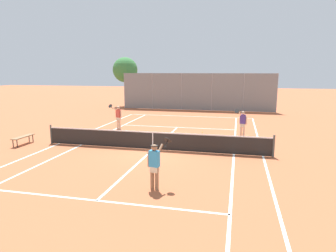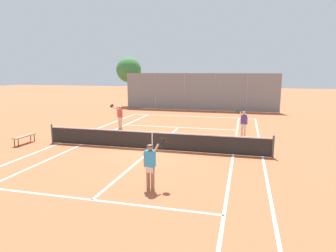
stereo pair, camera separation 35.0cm
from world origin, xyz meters
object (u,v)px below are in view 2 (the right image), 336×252
loose_tennis_ball_0 (244,133)px  player_far_right (244,122)px  tennis_net (152,140)px  loose_tennis_ball_1 (203,132)px  courtside_bench (24,137)px  loose_tennis_ball_2 (238,130)px  player_far_left (120,116)px  player_near_side (151,163)px  tree_behind_left (128,70)px

loose_tennis_ball_0 → player_far_right: bearing=-92.3°
tennis_net → player_far_right: 6.24m
loose_tennis_ball_1 → player_far_right: bearing=-15.7°
loose_tennis_ball_0 → courtside_bench: 13.38m
tennis_net → loose_tennis_ball_1: bearing=68.2°
loose_tennis_ball_0 → loose_tennis_ball_2: bearing=116.7°
tennis_net → loose_tennis_ball_1: (1.99, 4.97, -0.48)m
loose_tennis_ball_2 → player_far_left: bearing=-170.6°
player_near_side → tree_behind_left: size_ratio=0.32×
player_far_left → tree_behind_left: size_ratio=0.32×
player_near_side → player_far_left: 11.36m
loose_tennis_ball_2 → tree_behind_left: (-12.80, 12.08, 4.04)m
player_near_side → loose_tennis_ball_2: size_ratio=26.88×
player_far_left → courtside_bench: bearing=-121.7°
loose_tennis_ball_0 → tree_behind_left: (-13.17, 12.83, 4.04)m
tree_behind_left → loose_tennis_ball_0: bearing=-44.2°
player_near_side → tree_behind_left: tree_behind_left is taller
player_near_side → courtside_bench: size_ratio=1.18×
loose_tennis_ball_0 → tree_behind_left: tree_behind_left is taller
tennis_net → tree_behind_left: 20.54m
tennis_net → loose_tennis_ball_0: 7.18m
loose_tennis_ball_1 → loose_tennis_ball_2: (2.23, 1.26, 0.00)m
player_near_side → player_far_right: same height
tennis_net → loose_tennis_ball_0: (4.60, 5.49, -0.48)m
tennis_net → loose_tennis_ball_2: bearing=55.9°
player_far_right → tree_behind_left: 19.49m
player_far_left → loose_tennis_ball_2: size_ratio=26.88×
player_near_side → courtside_bench: bearing=153.2°
player_far_left → loose_tennis_ball_1: size_ratio=26.88×
player_far_right → loose_tennis_ball_1: (-2.55, 0.72, -0.89)m
player_far_right → loose_tennis_ball_2: size_ratio=26.88×
courtside_bench → tree_behind_left: size_ratio=0.27×
player_near_side → player_far_left: size_ratio=1.00×
tree_behind_left → player_far_left: bearing=-70.9°
courtside_bench → loose_tennis_ball_2: bearing=30.7°
player_far_left → tree_behind_left: bearing=109.1°
player_far_left → player_far_right: size_ratio=1.00×
loose_tennis_ball_1 → loose_tennis_ball_2: size_ratio=1.00×
loose_tennis_ball_0 → tree_behind_left: size_ratio=0.01×
player_far_right → loose_tennis_ball_0: (0.05, 1.23, -0.89)m
player_near_side → tree_behind_left: (-10.11, 23.39, 3.15)m
courtside_bench → loose_tennis_ball_1: bearing=30.9°
loose_tennis_ball_1 → tree_behind_left: size_ratio=0.01×
loose_tennis_ball_2 → courtside_bench: size_ratio=0.04×
player_far_left → loose_tennis_ball_0: player_far_left is taller
player_far_left → loose_tennis_ball_1: 5.98m
tennis_net → courtside_bench: size_ratio=8.00×
player_far_left → loose_tennis_ball_2: 8.30m
courtside_bench → tennis_net: bearing=4.7°
player_near_side → loose_tennis_ball_2: (2.69, 11.31, -0.89)m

